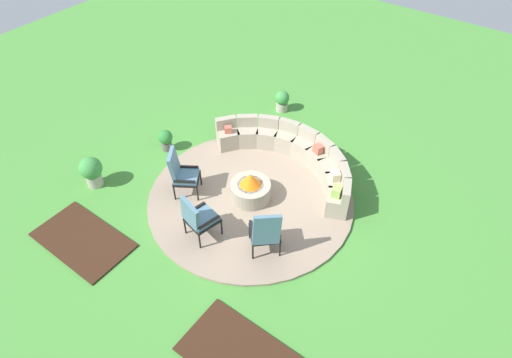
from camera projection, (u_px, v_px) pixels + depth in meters
ground_plane at (251, 199)px, 9.65m from camera, size 24.00×24.00×0.00m
patio_circle at (251, 198)px, 9.63m from camera, size 4.50×4.50×0.06m
mulch_bed_left at (83, 240)px, 8.79m from camera, size 2.01×1.14×0.04m
mulch_bed_right at (242, 357)px, 7.05m from camera, size 2.01×1.14×0.04m
fire_pit at (251, 189)px, 9.43m from camera, size 0.88×0.88×0.67m
curved_stone_bench at (294, 155)px, 10.18m from camera, size 3.84×1.67×0.75m
lounge_chair_front_left at (182, 173)px, 9.33m from camera, size 0.74×0.75×1.14m
lounge_chair_front_right at (198, 217)px, 8.44m from camera, size 0.67×0.69×1.11m
lounge_chair_back_left at (265, 231)px, 8.16m from camera, size 0.78×0.79×1.14m
potted_plant_0 at (91, 171)px, 9.69m from camera, size 0.50×0.50×0.75m
potted_plant_1 at (166, 139)px, 10.68m from camera, size 0.35×0.35×0.55m
potted_plant_2 at (282, 100)px, 11.89m from camera, size 0.39×0.39×0.59m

